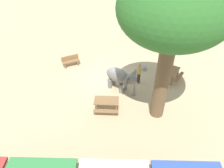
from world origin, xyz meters
TOP-DOWN VIEW (x-y plane):
  - ground_plane at (0.00, 0.00)m, footprint 60.00×60.00m
  - elephant at (-0.93, 0.98)m, footprint 2.24×2.06m
  - person_handler at (-2.26, 0.15)m, footprint 0.32×0.47m
  - shade_tree_main at (-3.15, 3.27)m, footprint 5.20×4.76m
  - wooden_bench at (3.07, -1.97)m, footprint 1.43×0.98m
  - picnic_table_near at (-0.06, 3.00)m, footprint 1.53×1.51m
  - picnic_table_far at (-4.69, -0.30)m, footprint 2.05×2.06m
  - feed_bucket at (-2.87, -1.47)m, footprint 0.36×0.36m

SIDE VIEW (x-z plane):
  - ground_plane at x=0.00m, z-range 0.00..0.00m
  - feed_bucket at x=-2.87m, z-range 0.00..0.32m
  - wooden_bench at x=3.07m, z-range 0.03..0.91m
  - picnic_table_near at x=-0.06m, z-range 0.20..0.98m
  - picnic_table_far at x=-4.69m, z-range 0.20..0.98m
  - person_handler at x=-2.26m, z-range 0.14..1.76m
  - elephant at x=-0.93m, z-range 0.23..1.86m
  - shade_tree_main at x=-3.15m, z-range 2.16..10.42m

